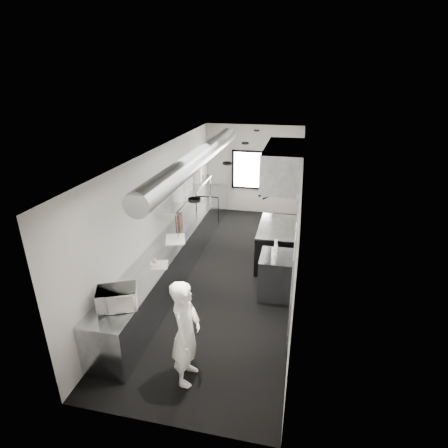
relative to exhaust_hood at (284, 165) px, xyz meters
The scene contains 35 objects.
floor 2.72m from the exhaust_hood, 147.45° to the right, with size 3.00×8.00×0.01m, color black.
ceiling 1.36m from the exhaust_hood, 147.45° to the right, with size 3.00×8.00×0.01m, color silver.
wall_back 3.62m from the exhaust_hood, 108.38° to the left, with size 3.00×0.02×2.80m, color #B7B3AD.
wall_front 4.93m from the exhaust_hood, 103.13° to the right, with size 3.00×0.02×2.80m, color #B7B3AD.
wall_left 2.87m from the exhaust_hood, 164.91° to the right, with size 0.02×8.00×2.80m, color #B7B3AD.
wall_right 1.28m from the exhaust_hood, 60.05° to the right, with size 0.02×8.00×2.80m, color #B7B3AD.
wall_cladding 1.92m from the exhaust_hood, 46.22° to the right, with size 0.03×5.50×1.10m, color gray.
hvac_duct 1.83m from the exhaust_hood, behind, with size 0.40×0.40×6.40m, color gray.
service_window 3.58m from the exhaust_hood, 108.57° to the left, with size 1.36×0.05×1.25m.
exhaust_hood is the anchor object (origin of this frame).
prep_counter 3.20m from the exhaust_hood, 151.89° to the right, with size 0.70×6.00×0.90m, color gray.
pass_shelf 2.46m from the exhaust_hood, behind, with size 0.45×3.00×0.68m.
range 1.92m from the exhaust_hood, behind, with size 0.88×1.60×0.94m.
bottle_station 2.39m from the exhaust_hood, 87.82° to the right, with size 0.65×0.80×0.90m, color gray.
far_work_table 3.88m from the exhaust_hood, 131.94° to the left, with size 0.70×1.20×0.90m, color gray.
notice_sheet_a 2.09m from the exhaust_hood, 78.88° to the right, with size 0.02×0.28×0.38m, color silver.
notice_sheet_b 2.43m from the exhaust_hood, 80.58° to the right, with size 0.02×0.28×0.38m, color silver.
line_cook 4.30m from the exhaust_hood, 104.95° to the right, with size 0.60×0.40×1.66m, color white.
microwave 4.43m from the exhaust_hood, 121.52° to the right, with size 0.54×0.41×0.33m, color white.
deli_tub_a 4.20m from the exhaust_hood, 127.74° to the right, with size 0.15×0.15×0.11m, color beige.
deli_tub_b 4.17m from the exhaust_hood, 127.66° to the right, with size 0.15×0.15×0.11m, color beige.
newspaper 3.40m from the exhaust_hood, 132.57° to the right, with size 0.29×0.37×0.01m, color beige.
small_plate 3.44m from the exhaust_hood, 134.54° to the right, with size 0.20×0.20×0.02m, color white.
pastry 3.42m from the exhaust_hood, 134.54° to the right, with size 0.08×0.08×0.08m, color tan.
cutting_board 2.85m from the exhaust_hood, 152.73° to the right, with size 0.40×0.54×0.02m, color white.
knife_block 2.75m from the exhaust_hood, behind, with size 0.10×0.23×0.25m, color brown.
plate_stack_a 2.43m from the exhaust_hood, 167.72° to the right, with size 0.26×0.26×0.30m, color white.
plate_stack_b 2.37m from the exhaust_hood, behind, with size 0.26×0.26×0.33m, color white.
plate_stack_c 2.43m from the exhaust_hood, behind, with size 0.22×0.22×0.31m, color white.
plate_stack_d 2.57m from the exhaust_hood, 155.86° to the left, with size 0.24×0.24×0.38m, color white.
squeeze_bottle_a 2.21m from the exhaust_hood, 89.14° to the right, with size 0.06×0.06×0.18m, color white.
squeeze_bottle_b 2.12m from the exhaust_hood, 89.50° to the right, with size 0.06×0.06×0.18m, color white.
squeeze_bottle_c 2.00m from the exhaust_hood, 91.10° to the right, with size 0.06×0.06×0.18m, color white.
squeeze_bottle_d 1.88m from the exhaust_hood, 89.04° to the right, with size 0.05×0.05×0.16m, color white.
squeeze_bottle_e 1.76m from the exhaust_hood, 90.06° to the right, with size 0.07×0.07×0.20m, color white.
Camera 1 is at (1.45, -7.02, 4.21)m, focal length 28.61 mm.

